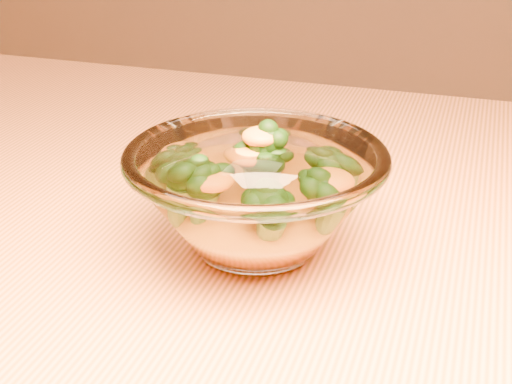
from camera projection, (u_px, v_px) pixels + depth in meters
table at (324, 348)px, 0.58m from camera, size 1.20×0.80×0.75m
glass_bowl at (256, 197)px, 0.51m from camera, size 0.19×0.19×0.08m
cheese_sauce at (256, 219)px, 0.52m from camera, size 0.11×0.11×0.03m
broccoli_heap at (256, 178)px, 0.51m from camera, size 0.14×0.12×0.07m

